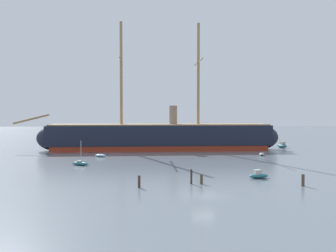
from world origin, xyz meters
TOP-DOWN VIEW (x-y plane):
  - ground_plane at (0.00, 0.00)m, footprint 400.00×400.00m
  - tall_ship at (-2.95, 49.31)m, footprint 64.95×13.25m
  - motorboat_foreground_right at (9.52, 10.14)m, footprint 3.05×1.68m
  - sailboat_mid_left at (-18.06, 24.47)m, footprint 3.47×2.42m
  - dinghy_alongside_bow at (-15.95, 36.53)m, footprint 2.69×1.91m
  - dinghy_alongside_stern at (18.56, 36.82)m, footprint 1.97×2.87m
  - sailboat_far_left at (-29.68, 57.17)m, footprint 3.49×3.97m
  - motorboat_far_right at (29.53, 54.02)m, footprint 2.33×4.17m
  - mooring_piling_nearest at (0.78, 6.45)m, footprint 0.37×0.37m
  - mooring_piling_left_pair at (-0.54, 6.57)m, footprint 0.26×0.26m
  - mooring_piling_right_pair at (13.45, 4.29)m, footprint 0.39×0.39m
  - mooring_piling_midwater at (-7.32, 4.63)m, footprint 0.33×0.33m

SIDE VIEW (x-z plane):
  - ground_plane at x=0.00m, z-range 0.00..0.00m
  - dinghy_alongside_bow at x=-15.95m, z-range 0.00..0.59m
  - dinghy_alongside_stern at x=18.56m, z-range 0.00..0.63m
  - sailboat_mid_left at x=-18.06m, z-range -1.83..2.56m
  - motorboat_foreground_right at x=9.52m, z-range -0.18..1.03m
  - sailboat_far_left at x=-29.68m, z-range -2.21..3.11m
  - motorboat_far_right at x=29.53m, z-range -0.25..1.41m
  - mooring_piling_nearest at x=0.78m, z-range 0.00..1.29m
  - mooring_piling_right_pair at x=13.45m, z-range 0.00..1.52m
  - mooring_piling_midwater at x=-7.32m, z-range 0.00..1.52m
  - mooring_piling_left_pair at x=-0.54m, z-range 0.00..1.94m
  - tall_ship at x=-2.95m, z-range -12.27..18.98m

